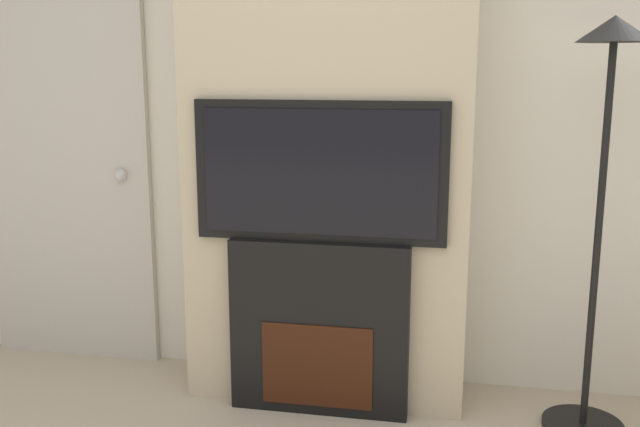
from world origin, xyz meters
The scene contains 6 objects.
wall_back centered at (0.00, 2.03, 1.35)m, with size 6.00×0.06×2.70m.
chimney_breast centered at (0.00, 1.80, 1.35)m, with size 1.25×0.40×2.70m.
fireplace centered at (0.00, 1.60, 0.39)m, with size 0.79×0.15×0.78m.
television centered at (0.00, 1.60, 1.08)m, with size 1.07×0.07×0.60m.
floor_lamp centered at (1.13, 1.64, 1.18)m, with size 0.34×0.34×1.70m.
entry_door centered at (-1.39, 1.97, 1.02)m, with size 0.90×0.09×2.05m.
Camera 1 is at (0.57, -1.31, 1.51)m, focal length 40.00 mm.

